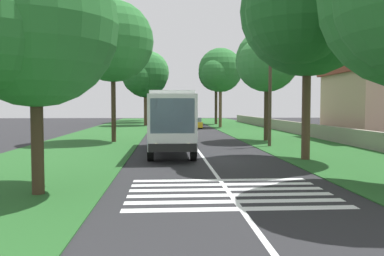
% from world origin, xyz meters
% --- Properties ---
extents(ground, '(160.00, 160.00, 0.00)m').
position_xyz_m(ground, '(0.00, 0.00, 0.00)').
color(ground, '#262628').
extents(grass_verge_left, '(120.00, 8.00, 0.04)m').
position_xyz_m(grass_verge_left, '(15.00, 8.20, 0.02)').
color(grass_verge_left, '#235623').
rests_on(grass_verge_left, ground).
extents(grass_verge_right, '(120.00, 8.00, 0.04)m').
position_xyz_m(grass_verge_right, '(15.00, -8.20, 0.02)').
color(grass_verge_right, '#235623').
rests_on(grass_verge_right, ground).
extents(centre_line, '(110.00, 0.16, 0.01)m').
position_xyz_m(centre_line, '(15.00, 0.00, 0.00)').
color(centre_line, silver).
rests_on(centre_line, ground).
extents(coach_bus, '(11.16, 2.62, 3.73)m').
position_xyz_m(coach_bus, '(4.27, 1.80, 2.15)').
color(coach_bus, white).
rests_on(coach_bus, ground).
extents(zebra_crossing, '(4.95, 6.80, 0.01)m').
position_xyz_m(zebra_crossing, '(-7.72, 0.00, 0.00)').
color(zebra_crossing, silver).
rests_on(zebra_crossing, ground).
extents(trailing_car_0, '(4.30, 1.78, 1.43)m').
position_xyz_m(trailing_car_0, '(22.92, 1.50, 0.67)').
color(trailing_car_0, '#B7A893').
rests_on(trailing_car_0, ground).
extents(trailing_car_1, '(4.30, 1.78, 1.43)m').
position_xyz_m(trailing_car_1, '(31.90, -1.68, 0.67)').
color(trailing_car_1, gold).
rests_on(trailing_car_1, ground).
extents(trailing_minibus_0, '(6.00, 2.14, 2.53)m').
position_xyz_m(trailing_minibus_0, '(42.91, 2.03, 1.55)').
color(trailing_minibus_0, teal).
rests_on(trailing_minibus_0, ground).
extents(roadside_tree_left_0, '(6.72, 5.36, 8.21)m').
position_xyz_m(roadside_tree_left_0, '(-7.61, 6.47, 5.39)').
color(roadside_tree_left_0, '#3D2D1E').
rests_on(roadside_tree_left_0, grass_verge_left).
extents(roadside_tree_left_1, '(7.28, 5.89, 11.31)m').
position_xyz_m(roadside_tree_left_1, '(60.41, 6.15, 8.22)').
color(roadside_tree_left_1, '#3D2D1E').
rests_on(roadside_tree_left_1, grass_verge_left).
extents(roadside_tree_left_2, '(8.82, 7.58, 12.69)m').
position_xyz_m(roadside_tree_left_2, '(51.11, 5.53, 8.75)').
color(roadside_tree_left_2, '#4C3826').
rests_on(roadside_tree_left_2, grass_verge_left).
extents(roadside_tree_left_3, '(7.69, 6.53, 11.36)m').
position_xyz_m(roadside_tree_left_3, '(11.93, 6.50, 7.97)').
color(roadside_tree_left_3, '#3D2D1E').
rests_on(roadside_tree_left_3, grass_verge_left).
extents(roadside_tree_left_4, '(7.95, 6.65, 10.85)m').
position_xyz_m(roadside_tree_left_4, '(40.09, 5.36, 7.37)').
color(roadside_tree_left_4, '#4C3826').
rests_on(roadside_tree_left_4, grass_verge_left).
extents(roadside_tree_right_0, '(6.54, 5.40, 9.36)m').
position_xyz_m(roadside_tree_right_0, '(12.21, -6.14, 6.59)').
color(roadside_tree_right_0, '#3D2D1E').
rests_on(roadside_tree_right_0, grass_verge_right).
extents(roadside_tree_right_1, '(8.60, 7.31, 11.70)m').
position_xyz_m(roadside_tree_right_1, '(-0.00, -5.19, 7.93)').
color(roadside_tree_right_1, '#4C3826').
rests_on(roadside_tree_right_1, grass_verge_right).
extents(roadside_tree_right_2, '(7.11, 6.01, 10.83)m').
position_xyz_m(roadside_tree_right_2, '(34.01, -5.22, 7.69)').
color(roadside_tree_right_2, brown).
rests_on(roadside_tree_right_2, grass_verge_right).
extents(roadside_tree_right_3, '(6.73, 5.68, 10.98)m').
position_xyz_m(roadside_tree_right_3, '(43.56, -5.81, 8.02)').
color(roadside_tree_right_3, '#3D2D1E').
rests_on(roadside_tree_right_3, grass_verge_right).
extents(utility_pole, '(0.24, 1.40, 7.32)m').
position_xyz_m(utility_pole, '(7.48, -5.36, 3.84)').
color(utility_pole, '#473828').
rests_on(utility_pole, grass_verge_right).
extents(roadside_wall, '(70.00, 0.40, 1.23)m').
position_xyz_m(roadside_wall, '(20.00, -11.60, 0.66)').
color(roadside_wall, gray).
rests_on(roadside_wall, grass_verge_right).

